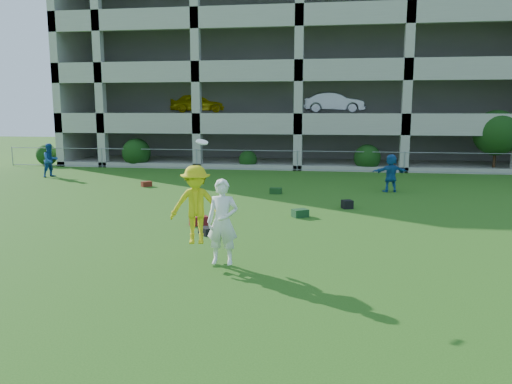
% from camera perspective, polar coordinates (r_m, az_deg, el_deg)
% --- Properties ---
extents(ground, '(100.00, 100.00, 0.00)m').
position_cam_1_polar(ground, '(10.57, -2.43, -10.19)').
color(ground, '#235114').
rests_on(ground, ground).
extents(bystander_a, '(0.99, 1.07, 1.76)m').
position_cam_1_polar(bystander_a, '(28.44, -22.44, 3.37)').
color(bystander_a, '#1F4A8E').
rests_on(bystander_a, ground).
extents(bystander_d, '(1.60, 0.85, 1.64)m').
position_cam_1_polar(bystander_d, '(22.30, 15.15, 2.11)').
color(bystander_d, '#21589B').
rests_on(bystander_d, ground).
extents(bag_red_a, '(0.63, 0.53, 0.28)m').
position_cam_1_polar(bag_red_a, '(15.52, -6.57, -3.30)').
color(bag_red_a, '#580F13').
rests_on(bag_red_a, ground).
extents(bag_black_b, '(0.46, 0.45, 0.22)m').
position_cam_1_polar(bag_black_b, '(14.33, -5.78, -4.49)').
color(bag_black_b, black).
rests_on(bag_black_b, ground).
extents(bag_green_c, '(0.61, 0.56, 0.26)m').
position_cam_1_polar(bag_green_c, '(16.67, 5.07, -2.42)').
color(bag_green_c, '#153B1B').
rests_on(bag_green_c, ground).
extents(crate_d, '(0.45, 0.45, 0.30)m').
position_cam_1_polar(crate_d, '(18.32, 10.38, -1.39)').
color(crate_d, black).
rests_on(crate_d, ground).
extents(bag_red_f, '(0.52, 0.52, 0.24)m').
position_cam_1_polar(bag_red_f, '(23.63, -12.40, 0.90)').
color(bag_red_f, '#51150D').
rests_on(bag_red_f, ground).
extents(bag_green_g, '(0.50, 0.30, 0.25)m').
position_cam_1_polar(bag_green_g, '(21.15, 2.27, 0.14)').
color(bag_green_g, '#143916').
rests_on(bag_green_g, ground).
extents(frisbee_contest, '(1.82, 1.46, 2.74)m').
position_cam_1_polar(frisbee_contest, '(11.60, -6.10, -1.96)').
color(frisbee_contest, gold).
rests_on(frisbee_contest, ground).
extents(parking_garage, '(30.00, 14.00, 12.00)m').
position_cam_1_polar(parking_garage, '(37.60, 5.77, 13.19)').
color(parking_garage, '#9E998C').
rests_on(parking_garage, ground).
extents(fence, '(36.06, 0.06, 1.20)m').
position_cam_1_polar(fence, '(28.98, 4.74, 3.62)').
color(fence, gray).
rests_on(fence, ground).
extents(shrub_row, '(34.38, 2.52, 3.50)m').
position_cam_1_polar(shrub_row, '(29.66, 13.78, 5.26)').
color(shrub_row, '#163D11').
rests_on(shrub_row, ground).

